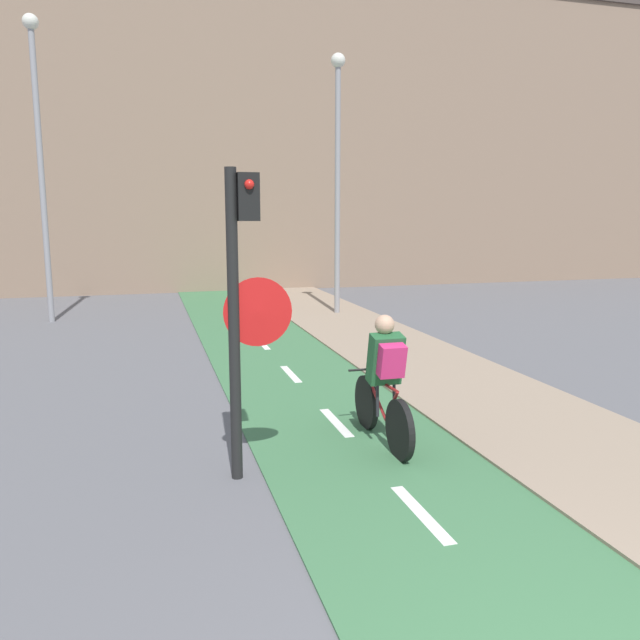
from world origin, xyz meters
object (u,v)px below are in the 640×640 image
(traffic_light_pole, at_px, (242,290))
(street_lamp_sidewalk, at_px, (338,158))
(street_lamp_far, at_px, (39,140))
(cyclist_near, at_px, (384,384))

(traffic_light_pole, xyz_separation_m, street_lamp_sidewalk, (3.95, 9.65, 2.14))
(traffic_light_pole, relative_size, street_lamp_sidewalk, 0.46)
(traffic_light_pole, bearing_deg, street_lamp_sidewalk, 67.75)
(traffic_light_pole, relative_size, street_lamp_far, 0.42)
(traffic_light_pole, xyz_separation_m, cyclist_near, (1.64, 0.46, -1.16))
(street_lamp_far, relative_size, cyclist_near, 4.19)
(street_lamp_sidewalk, relative_size, cyclist_near, 3.85)
(street_lamp_far, bearing_deg, cyclist_near, -64.41)
(traffic_light_pole, height_order, street_lamp_sidewalk, street_lamp_sidewalk)
(street_lamp_far, bearing_deg, street_lamp_sidewalk, -6.28)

